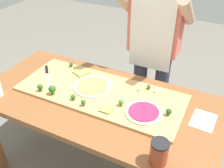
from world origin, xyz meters
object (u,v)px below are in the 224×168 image
object	(u,v)px
pizza_whole_pesto_green	(93,86)
prep_table	(98,110)
cheese_crumble_b	(155,92)
sauce_jar	(159,152)
broccoli_floret_front_right	(121,102)
cook_center	(154,40)
broccoli_floret_center_left	(149,87)
broccoli_floret_front_mid	(40,87)
broccoli_floret_back_left	(52,89)
cheese_crumble_a	(34,88)
pizza_whole_beet_magenta	(144,112)
pizza_slice_far_right	(81,72)
cheese_crumble_c	(140,89)
broccoli_floret_center_right	(71,64)
broccoli_floret_front_left	(83,102)
recipe_note	(203,120)
broccoli_floret_back_mid	(169,112)
broccoli_floret_back_right	(73,97)
pizza_slice_near_right	(106,109)
chefs_knife	(47,73)

from	to	relation	value
pizza_whole_pesto_green	prep_table	bearing A→B (deg)	-46.26
cheese_crumble_b	sauce_jar	bearing A→B (deg)	-70.19
broccoli_floret_front_right	cook_center	distance (m)	0.67
broccoli_floret_center_left	broccoli_floret_front_mid	world-z (taller)	broccoli_floret_front_mid
broccoli_floret_back_left	broccoli_floret_center_left	size ratio (longest dim) A/B	1.85
broccoli_floret_back_left	cheese_crumble_a	world-z (taller)	broccoli_floret_back_left
pizza_whole_pesto_green	sauce_jar	size ratio (longest dim) A/B	1.95
pizza_whole_beet_magenta	broccoli_floret_back_left	bearing A→B (deg)	-171.72
pizza_slice_far_right	cheese_crumble_c	size ratio (longest dim) A/B	4.85
broccoli_floret_front_right	broccoli_floret_center_right	size ratio (longest dim) A/B	1.25
pizza_slice_far_right	cheese_crumble_b	bearing A→B (deg)	0.94
broccoli_floret_center_right	sauce_jar	bearing A→B (deg)	-32.27
pizza_slice_far_right	sauce_jar	distance (m)	0.97
broccoli_floret_front_left	recipe_note	bearing A→B (deg)	17.23
pizza_whole_pesto_green	sauce_jar	world-z (taller)	sauce_jar
broccoli_floret_back_mid	recipe_note	size ratio (longest dim) A/B	0.27
recipe_note	pizza_whole_beet_magenta	bearing A→B (deg)	-160.92
pizza_whole_beet_magenta	cheese_crumble_b	distance (m)	0.24
cheese_crumble_c	sauce_jar	distance (m)	0.60
broccoli_floret_back_right	cheese_crumble_b	world-z (taller)	broccoli_floret_back_right
pizza_whole_pesto_green	broccoli_floret_center_right	size ratio (longest dim) A/B	7.02
pizza_slice_near_right	recipe_note	world-z (taller)	pizza_slice_near_right
broccoli_floret_center_right	sauce_jar	distance (m)	1.09
broccoli_floret_front_right	cheese_crumble_c	bearing A→B (deg)	77.16
pizza_whole_beet_magenta	broccoli_floret_front_mid	distance (m)	0.74
pizza_slice_near_right	cheese_crumble_b	bearing A→B (deg)	55.00
cheese_crumble_b	cheese_crumble_c	xyz separation A→B (m)	(-0.11, -0.03, 0.00)
broccoli_floret_center_right	cook_center	xyz separation A→B (m)	(0.56, 0.38, 0.18)
cheese_crumble_a	recipe_note	world-z (taller)	cheese_crumble_a
cheese_crumble_a	pizza_slice_far_right	bearing A→B (deg)	60.05
sauce_jar	recipe_note	size ratio (longest dim) A/B	0.78
pizza_slice_far_right	broccoli_floret_center_left	distance (m)	0.55
pizza_slice_far_right	pizza_slice_near_right	world-z (taller)	same
broccoli_floret_front_mid	broccoli_floret_back_right	world-z (taller)	broccoli_floret_front_mid
broccoli_floret_front_left	broccoli_floret_back_mid	xyz separation A→B (m)	(0.52, 0.16, -0.00)
broccoli_floret_front_left	cheese_crumble_c	xyz separation A→B (m)	(0.27, 0.32, -0.02)
pizza_slice_near_right	cook_center	distance (m)	0.76
broccoli_floret_center_left	broccoli_floret_front_left	distance (m)	0.49
broccoli_floret_center_right	recipe_note	bearing A→B (deg)	-8.20
prep_table	pizza_whole_pesto_green	bearing A→B (deg)	133.74
pizza_whole_pesto_green	cheese_crumble_b	world-z (taller)	cheese_crumble_b
broccoli_floret_center_right	recipe_note	xyz separation A→B (m)	(1.08, -0.16, -0.04)
broccoli_floret_back_mid	broccoli_floret_center_right	distance (m)	0.90
broccoli_floret_center_left	prep_table	bearing A→B (deg)	-140.06
cook_center	sauce_jar	bearing A→B (deg)	-69.32
cheese_crumble_a	pizza_slice_near_right	bearing A→B (deg)	2.24
broccoli_floret_front_mid	pizza_slice_far_right	bearing A→B (deg)	68.52
chefs_knife	broccoli_floret_center_left	size ratio (longest dim) A/B	6.32
broccoli_floret_back_right	broccoli_floret_back_left	bearing A→B (deg)	-176.17
chefs_knife	broccoli_floret_center_right	size ratio (longest dim) A/B	6.22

